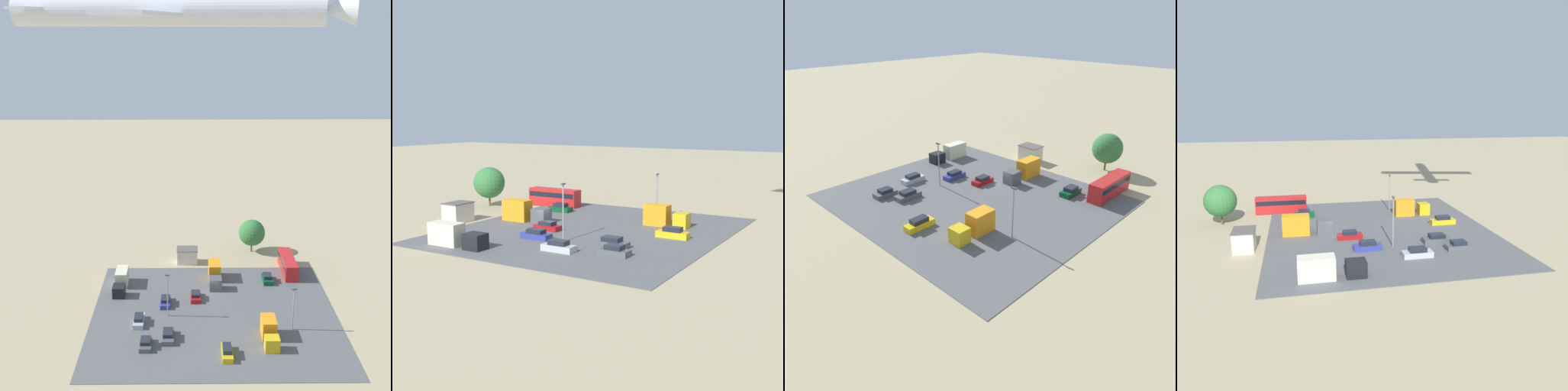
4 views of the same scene
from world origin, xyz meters
TOP-DOWN VIEW (x-y plane):
  - ground_plane at (0.00, 0.00)m, footprint 400.00×400.00m
  - parking_lot_surface at (0.00, 8.49)m, footprint 44.30×39.56m
  - shed_building at (5.00, -14.39)m, footprint 4.62×3.44m
  - bus at (-16.35, -9.30)m, footprint 2.62×10.57m
  - parked_car_0 at (-1.48, 21.21)m, footprint 1.71×4.76m
  - parked_car_1 at (8.10, 16.34)m, footprint 1.97×4.59m
  - parked_car_2 at (9.07, 4.55)m, footprint 1.81×4.49m
  - parked_car_3 at (-11.44, -4.69)m, footprint 1.98×4.18m
  - parked_car_4 at (11.70, 18.60)m, footprint 1.95×4.03m
  - parked_car_5 at (3.33, 2.55)m, footprint 1.87×4.20m
  - parked_car_6 at (13.46, 11.31)m, footprint 1.80×4.57m
  - parked_truck_0 at (18.19, -2.46)m, footprint 2.33×8.97m
  - parked_truck_1 at (-8.83, 16.80)m, footprint 2.36×7.24m
  - parked_truck_2 at (-0.65, -4.97)m, footprint 2.40×8.60m
  - tree_near_shed at (-9.83, -20.25)m, footprint 6.07×6.07m
  - light_pole_lot_centre at (-13.25, 13.63)m, footprint 0.90×0.28m
  - light_pole_lot_edge at (8.46, 8.81)m, footprint 0.90×0.28m

SIDE VIEW (x-z plane):
  - ground_plane at x=0.00m, z-range 0.00..0.00m
  - parking_lot_surface at x=0.00m, z-range 0.00..0.08m
  - parked_car_4 at x=11.70m, z-range -0.04..1.37m
  - parked_car_5 at x=3.33m, z-range -0.04..1.38m
  - parked_car_2 at x=9.07m, z-range -0.04..1.41m
  - parked_car_1 at x=8.10m, z-range -0.04..1.45m
  - parked_car_6 at x=13.46m, z-range -0.04..1.45m
  - parked_car_3 at x=-11.44m, z-range -0.05..1.52m
  - parked_car_0 at x=-1.48m, z-range -0.06..1.57m
  - parked_truck_0 at x=18.19m, z-range -0.05..3.06m
  - parked_truck_1 at x=-8.83m, z-range -0.06..3.30m
  - shed_building at x=5.00m, z-range 0.01..3.28m
  - parked_truck_2 at x=-0.65m, z-range -0.07..3.45m
  - bus at x=-16.35m, z-range 0.21..3.56m
  - light_pole_lot_centre at x=-13.25m, z-range 0.51..8.35m
  - light_pole_lot_edge at x=8.46m, z-range 0.51..8.75m
  - tree_near_shed at x=-9.83m, z-range 0.80..8.49m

